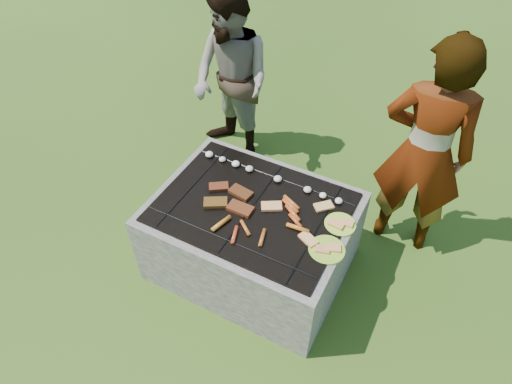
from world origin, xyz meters
TOP-DOWN VIEW (x-y plane):
  - lawn at (0.00, 0.00)m, footprint 60.00×60.00m
  - fire_pit at (0.00, 0.00)m, footprint 1.30×1.00m
  - mushrooms at (-0.06, 0.29)m, footprint 1.05×0.06m
  - pork_slabs at (-0.16, -0.02)m, footprint 0.39×0.29m
  - sausages at (0.17, -0.06)m, footprint 0.55×0.52m
  - bread_on_grate at (0.30, 0.06)m, footprint 0.47×0.43m
  - plate_far at (0.56, 0.13)m, footprint 0.20×0.20m
  - plate_near at (0.56, -0.10)m, footprint 0.24×0.24m
  - cook at (0.88, 0.78)m, footprint 0.64×0.45m
  - bystander at (-0.76, 1.04)m, footprint 0.91×0.82m

SIDE VIEW (x-z plane):
  - lawn at x=0.00m, z-range 0.00..0.00m
  - fire_pit at x=0.00m, z-range -0.03..0.59m
  - plate_near at x=0.56m, z-range 0.59..0.62m
  - plate_far at x=0.56m, z-range 0.60..0.63m
  - bread_on_grate at x=0.30m, z-range 0.61..0.63m
  - pork_slabs at x=-0.16m, z-range 0.61..0.64m
  - sausages at x=0.17m, z-range 0.61..0.64m
  - mushrooms at x=-0.06m, z-range 0.61..0.65m
  - bystander at x=-0.76m, z-range 0.00..1.53m
  - cook at x=0.88m, z-range 0.00..1.68m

